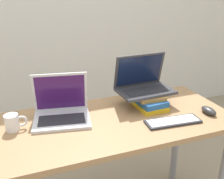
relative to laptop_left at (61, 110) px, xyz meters
name	(u,v)px	position (x,y,z in m)	size (l,w,h in m)	color
desk	(109,136)	(0.24, -0.11, -0.15)	(1.41, 0.62, 0.77)	#9E754C
laptop_left	(61,110)	(0.00, 0.00, 0.00)	(0.34, 0.29, 0.25)	silver
book_stack	(147,99)	(0.53, -0.01, -0.01)	(0.17, 0.28, 0.08)	gold
laptop_on_books	(143,84)	(0.52, 0.03, 0.08)	(0.34, 0.23, 0.22)	#333338
wireless_keyboard	(173,121)	(0.55, -0.26, -0.04)	(0.31, 0.13, 0.01)	#28282D
mouse	(209,111)	(0.81, -0.24, -0.03)	(0.06, 0.11, 0.04)	#2D2D2D
mug	(13,122)	(-0.26, -0.04, -0.01)	(0.11, 0.07, 0.09)	white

